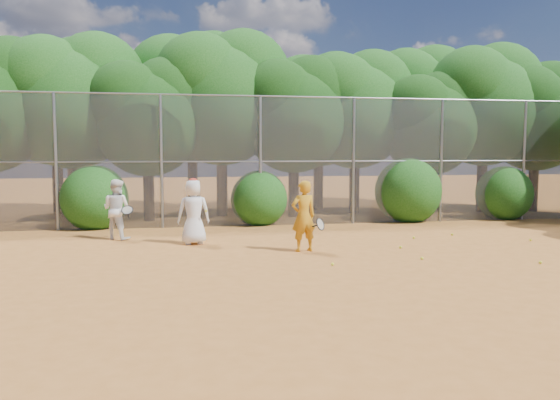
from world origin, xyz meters
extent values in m
plane|color=#AC6226|center=(0.00, 0.00, 0.00)|extent=(80.00, 80.00, 0.00)
cylinder|color=gray|center=(-7.00, 6.00, 2.00)|extent=(0.09, 0.09, 4.00)
cylinder|color=gray|center=(-4.00, 6.00, 2.00)|extent=(0.09, 0.09, 4.00)
cylinder|color=gray|center=(-1.00, 6.00, 2.00)|extent=(0.09, 0.09, 4.00)
cylinder|color=gray|center=(2.00, 6.00, 2.00)|extent=(0.09, 0.09, 4.00)
cylinder|color=gray|center=(5.00, 6.00, 2.00)|extent=(0.09, 0.09, 4.00)
cylinder|color=gray|center=(8.00, 6.00, 2.00)|extent=(0.09, 0.09, 4.00)
cylinder|color=gray|center=(0.00, 6.00, 4.00)|extent=(20.00, 0.05, 0.05)
cylinder|color=gray|center=(0.00, 6.00, 2.00)|extent=(20.00, 0.04, 0.04)
cube|color=slate|center=(0.00, 6.00, 2.00)|extent=(20.00, 0.02, 4.00)
sphere|color=black|center=(-8.74, 8.38, 4.47)|extent=(3.05, 3.05, 3.05)
cylinder|color=black|center=(-7.00, 8.50, 1.26)|extent=(0.38, 0.38, 2.52)
sphere|color=#174B12|center=(-7.00, 8.50, 3.73)|extent=(4.03, 4.03, 4.03)
sphere|color=#174B12|center=(-6.19, 8.90, 4.74)|extent=(3.23, 3.23, 3.23)
sphere|color=#174B12|center=(-7.71, 8.20, 4.54)|extent=(3.02, 3.02, 3.02)
cylinder|color=black|center=(-4.50, 7.80, 1.08)|extent=(0.36, 0.36, 2.17)
sphere|color=black|center=(-4.50, 7.80, 3.21)|extent=(3.47, 3.47, 3.47)
sphere|color=black|center=(-3.81, 8.15, 4.08)|extent=(2.78, 2.78, 2.78)
sphere|color=black|center=(-5.11, 7.54, 3.91)|extent=(2.60, 2.60, 2.60)
cylinder|color=black|center=(-2.00, 8.80, 1.33)|extent=(0.39, 0.39, 2.66)
sphere|color=#174B12|center=(-2.00, 8.80, 3.94)|extent=(4.26, 4.26, 4.26)
sphere|color=#174B12|center=(-1.15, 9.23, 5.00)|extent=(3.40, 3.40, 3.40)
sphere|color=#174B12|center=(-2.74, 8.48, 4.79)|extent=(3.19, 3.19, 3.19)
cylinder|color=black|center=(0.50, 8.20, 1.14)|extent=(0.37, 0.37, 2.27)
sphere|color=black|center=(0.50, 8.20, 3.37)|extent=(3.64, 3.64, 3.64)
sphere|color=black|center=(1.23, 8.56, 4.28)|extent=(2.91, 2.91, 2.91)
sphere|color=black|center=(-0.14, 7.93, 4.10)|extent=(2.73, 2.73, 2.73)
cylinder|color=black|center=(3.00, 9.00, 1.22)|extent=(0.38, 0.38, 2.45)
sphere|color=#174B12|center=(3.00, 9.00, 3.63)|extent=(3.92, 3.92, 3.92)
sphere|color=#174B12|center=(3.78, 9.39, 4.61)|extent=(3.14, 3.14, 3.14)
sphere|color=#174B12|center=(2.31, 8.71, 4.41)|extent=(2.94, 2.94, 2.94)
cylinder|color=black|center=(5.50, 8.00, 1.05)|extent=(0.36, 0.36, 2.10)
sphere|color=black|center=(5.50, 8.00, 3.11)|extent=(3.36, 3.36, 3.36)
sphere|color=black|center=(6.17, 8.34, 3.95)|extent=(2.69, 2.69, 2.69)
sphere|color=black|center=(4.91, 7.75, 3.78)|extent=(2.52, 2.52, 2.52)
cylinder|color=black|center=(8.00, 8.60, 1.29)|extent=(0.39, 0.39, 2.59)
sphere|color=#174B12|center=(8.00, 8.60, 3.83)|extent=(4.14, 4.14, 4.14)
sphere|color=#174B12|center=(8.83, 9.01, 4.87)|extent=(3.32, 3.32, 3.32)
sphere|color=#174B12|center=(7.27, 8.29, 4.66)|extent=(3.11, 3.11, 3.11)
cylinder|color=black|center=(10.00, 8.30, 1.15)|extent=(0.37, 0.37, 2.31)
sphere|color=black|center=(10.00, 8.30, 3.42)|extent=(3.70, 3.70, 3.70)
sphere|color=black|center=(10.74, 8.67, 4.34)|extent=(2.96, 2.96, 2.96)
sphere|color=black|center=(9.35, 8.02, 4.16)|extent=(2.77, 2.77, 2.77)
cylinder|color=black|center=(-8.00, 10.80, 1.31)|extent=(0.39, 0.39, 2.62)
sphere|color=#174B12|center=(-8.00, 10.80, 3.88)|extent=(4.20, 4.20, 4.20)
sphere|color=#174B12|center=(-7.16, 11.22, 4.94)|extent=(3.36, 3.36, 3.36)
sphere|color=#174B12|center=(-8.73, 10.49, 4.72)|extent=(3.15, 3.15, 3.15)
cylinder|color=black|center=(-3.00, 11.00, 1.40)|extent=(0.40, 0.40, 2.80)
sphere|color=#174B12|center=(-3.00, 11.00, 4.14)|extent=(4.48, 4.48, 4.48)
sphere|color=#174B12|center=(-2.10, 11.45, 5.26)|extent=(3.58, 3.58, 3.58)
sphere|color=#174B12|center=(-3.78, 10.66, 5.04)|extent=(3.36, 3.36, 3.36)
cylinder|color=black|center=(2.00, 10.60, 1.26)|extent=(0.38, 0.38, 2.52)
sphere|color=#174B12|center=(2.00, 10.60, 3.73)|extent=(4.03, 4.03, 4.03)
sphere|color=#174B12|center=(2.81, 11.00, 4.74)|extent=(3.23, 3.23, 3.23)
sphere|color=#174B12|center=(1.29, 10.30, 4.54)|extent=(3.02, 3.02, 3.02)
cylinder|color=black|center=(6.50, 11.20, 1.36)|extent=(0.40, 0.40, 2.73)
sphere|color=#174B12|center=(6.50, 11.20, 4.04)|extent=(4.37, 4.37, 4.37)
sphere|color=#174B12|center=(7.37, 11.64, 5.13)|extent=(3.49, 3.49, 3.49)
sphere|color=#174B12|center=(5.74, 10.87, 4.91)|extent=(3.28, 3.28, 3.28)
sphere|color=#174B12|center=(-6.00, 6.30, 1.00)|extent=(2.00, 2.00, 2.00)
sphere|color=#174B12|center=(-1.00, 6.30, 0.90)|extent=(1.80, 1.80, 1.80)
sphere|color=#174B12|center=(4.00, 6.30, 1.10)|extent=(2.20, 2.20, 2.20)
sphere|color=#174B12|center=(7.50, 6.30, 0.95)|extent=(1.90, 1.90, 1.90)
imported|color=#C88717|center=(-0.65, 1.39, 0.82)|extent=(0.67, 0.51, 1.64)
torus|color=black|center=(-0.30, 1.19, 0.65)|extent=(0.30, 0.30, 0.29)
cylinder|color=black|center=(-0.44, 1.34, 0.58)|extent=(0.22, 0.22, 0.12)
imported|color=white|center=(-3.12, 2.84, 0.81)|extent=(0.82, 0.56, 1.62)
ellipsoid|color=#AF2919|center=(-3.12, 2.84, 1.58)|extent=(0.22, 0.22, 0.13)
sphere|color=yellow|center=(-2.82, 2.64, 0.85)|extent=(0.07, 0.07, 0.07)
imported|color=white|center=(-5.09, 3.97, 0.79)|extent=(0.96, 0.89, 1.58)
torus|color=black|center=(-4.79, 3.67, 0.80)|extent=(0.32, 0.25, 0.23)
cylinder|color=black|center=(-4.78, 3.82, 0.65)|extent=(0.05, 0.22, 0.22)
sphere|color=yellow|center=(1.70, 1.33, 0.03)|extent=(0.07, 0.07, 0.07)
sphere|color=yellow|center=(2.62, 2.67, 0.03)|extent=(0.07, 0.07, 0.07)
sphere|color=yellow|center=(1.62, -0.03, 0.03)|extent=(0.07, 0.07, 0.07)
sphere|color=yellow|center=(5.42, 1.78, 0.03)|extent=(0.07, 0.07, 0.07)
sphere|color=yellow|center=(-0.42, -0.29, 0.03)|extent=(0.07, 0.07, 0.07)
sphere|color=yellow|center=(3.88, 3.00, 0.03)|extent=(0.07, 0.07, 0.07)
sphere|color=yellow|center=(3.82, -0.86, 0.03)|extent=(0.07, 0.07, 0.07)
camera|label=1|loc=(-3.34, -10.76, 2.28)|focal=35.00mm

